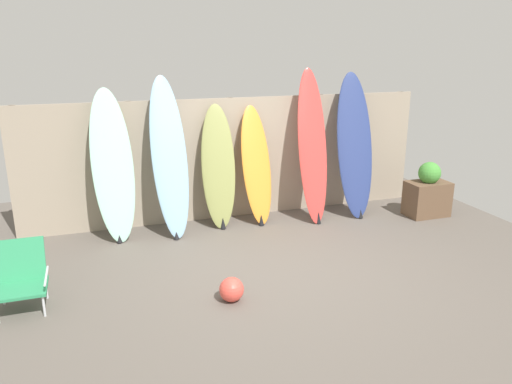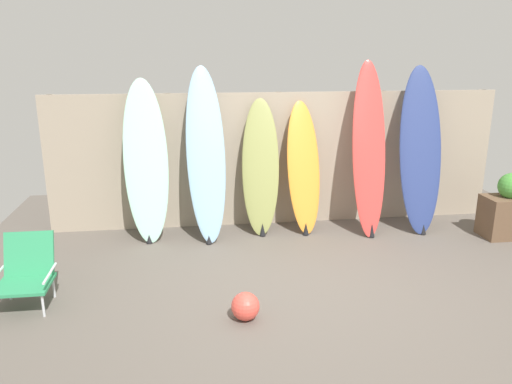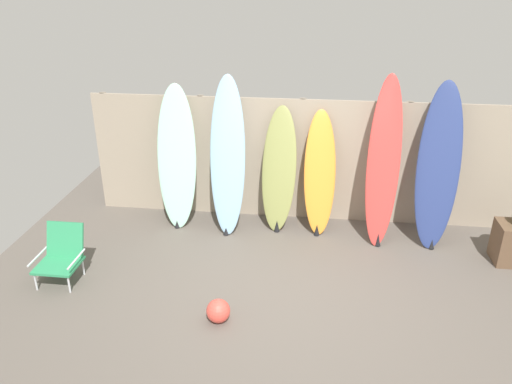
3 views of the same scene
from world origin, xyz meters
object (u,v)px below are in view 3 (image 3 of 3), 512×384
(surfboard_seafoam_0, at_px, (177,158))
(beach_chair, at_px, (61,254))
(surfboard_skyblue_1, at_px, (228,157))
(surfboard_navy_5, at_px, (438,167))
(beach_ball, at_px, (218,311))
(surfboard_olive_2, at_px, (279,171))
(surfboard_orange_3, at_px, (320,174))
(surfboard_red_4, at_px, (384,163))

(surfboard_seafoam_0, height_order, beach_chair, surfboard_seafoam_0)
(surfboard_skyblue_1, relative_size, surfboard_navy_5, 1.00)
(surfboard_navy_5, distance_m, beach_ball, 3.43)
(beach_chair, bearing_deg, surfboard_olive_2, 10.87)
(surfboard_orange_3, distance_m, surfboard_red_4, 0.87)
(surfboard_skyblue_1, bearing_deg, beach_ball, -83.32)
(surfboard_olive_2, distance_m, beach_chair, 3.01)
(surfboard_seafoam_0, bearing_deg, surfboard_skyblue_1, -4.97)
(surfboard_navy_5, bearing_deg, beach_ball, -140.50)
(surfboard_olive_2, relative_size, surfboard_red_4, 0.79)
(surfboard_seafoam_0, relative_size, beach_ball, 7.84)
(surfboard_skyblue_1, distance_m, surfboard_olive_2, 0.74)
(surfboard_orange_3, distance_m, beach_ball, 2.54)
(surfboard_navy_5, bearing_deg, surfboard_seafoam_0, 178.63)
(surfboard_skyblue_1, relative_size, beach_chair, 3.30)
(surfboard_seafoam_0, distance_m, surfboard_olive_2, 1.45)
(surfboard_orange_3, bearing_deg, beach_ball, -114.68)
(surfboard_skyblue_1, height_order, beach_ball, surfboard_skyblue_1)
(surfboard_orange_3, bearing_deg, surfboard_red_4, -9.13)
(surfboard_seafoam_0, distance_m, surfboard_red_4, 2.83)
(surfboard_seafoam_0, relative_size, surfboard_orange_3, 1.18)
(surfboard_orange_3, height_order, beach_chair, surfboard_orange_3)
(surfboard_orange_3, xyz_separation_m, beach_ball, (-1.02, -2.22, -0.71))
(surfboard_skyblue_1, relative_size, surfboard_olive_2, 1.24)
(surfboard_seafoam_0, bearing_deg, beach_ball, -65.68)
(surfboard_skyblue_1, xyz_separation_m, surfboard_olive_2, (0.70, 0.11, -0.21))
(surfboard_orange_3, distance_m, beach_chair, 3.48)
(surfboard_red_4, bearing_deg, surfboard_navy_5, 1.32)
(surfboard_navy_5, bearing_deg, surfboard_skyblue_1, 179.59)
(surfboard_navy_5, xyz_separation_m, beach_ball, (-2.55, -2.10, -0.94))
(surfboard_olive_2, relative_size, surfboard_orange_3, 1.02)
(surfboard_olive_2, bearing_deg, surfboard_red_4, -5.87)
(surfboard_red_4, height_order, surfboard_navy_5, surfboard_red_4)
(surfboard_seafoam_0, height_order, surfboard_olive_2, surfboard_seafoam_0)
(surfboard_orange_3, height_order, surfboard_red_4, surfboard_red_4)
(surfboard_orange_3, relative_size, beach_ball, 6.66)
(surfboard_seafoam_0, distance_m, surfboard_skyblue_1, 0.75)
(surfboard_red_4, bearing_deg, surfboard_seafoam_0, 177.96)
(surfboard_red_4, relative_size, surfboard_navy_5, 1.03)
(surfboard_red_4, bearing_deg, beach_ball, -131.46)
(surfboard_seafoam_0, xyz_separation_m, surfboard_olive_2, (1.44, 0.04, -0.13))
(surfboard_navy_5, bearing_deg, surfboard_red_4, -178.68)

